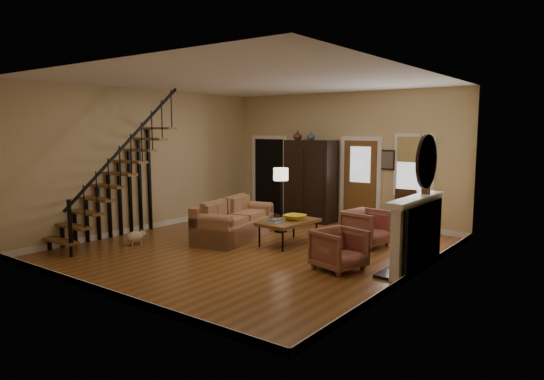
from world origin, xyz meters
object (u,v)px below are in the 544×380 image
Objects in this scene: coffee_table at (289,232)px; floor_lamp at (281,200)px; armoire at (311,181)px; sofa at (234,221)px; armchair_right at (367,228)px; side_chair at (402,213)px; armchair_left at (339,249)px.

coffee_table is 1.30m from floor_lamp.
armoire is at bearing 112.54° from coffee_table.
armchair_right is at bearing 11.11° from sofa.
armchair_right is 0.55× the size of floor_lamp.
armchair_right reaches higher than coffee_table.
armchair_right is 2.22m from floor_lamp.
side_chair is (2.35, 1.41, -0.24)m from floor_lamp.
side_chair reaches higher than armchair_left.
side_chair is at bearing 18.37° from armchair_left.
armoire reaches higher than side_chair.
armoire is 0.98× the size of sofa.
sofa reaches higher than armchair_right.
coffee_table is 2.75m from side_chair.
armchair_left is 0.52× the size of floor_lamp.
side_chair is (2.76, 2.58, 0.11)m from sofa.
armoire is at bearing 53.24° from armchair_left.
sofa is at bearing -166.66° from coffee_table.
armchair_left is (2.97, -0.69, -0.05)m from sofa.
coffee_table is at bearing 75.10° from armchair_left.
sofa is 2.84m from armchair_right.
sofa is at bearing -136.99° from side_chair.
armchair_left is (2.76, -3.46, -0.70)m from armoire.
floor_lamp is (-2.19, 0.03, 0.37)m from armchair_right.
armoire reaches higher than floor_lamp.
armchair_right is (2.39, -1.64, -0.68)m from armoire.
floor_lamp is at bearing -149.02° from side_chair.
sofa is (-0.21, -2.78, -0.65)m from armoire.
armchair_right is at bearing -96.38° from side_chair.
armoire is 2.98m from armchair_right.
floor_lamp is (0.41, 1.17, 0.35)m from sofa.
floor_lamp is at bearing 68.79° from armchair_left.
side_chair reaches higher than coffee_table.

